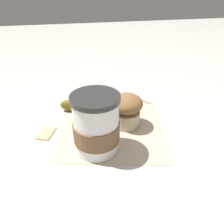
# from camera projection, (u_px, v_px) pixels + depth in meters

# --- Properties ---
(ground_plane) EXTENTS (3.00, 3.00, 0.00)m
(ground_plane) POSITION_uv_depth(u_px,v_px,m) (112.00, 128.00, 0.54)
(ground_plane) COLOR beige
(paper_napkin) EXTENTS (0.30, 0.30, 0.00)m
(paper_napkin) POSITION_uv_depth(u_px,v_px,m) (112.00, 128.00, 0.53)
(paper_napkin) COLOR beige
(paper_napkin) RESTS_ON ground_plane
(coffee_cup) EXTENTS (0.10, 0.10, 0.13)m
(coffee_cup) POSITION_uv_depth(u_px,v_px,m) (96.00, 125.00, 0.44)
(coffee_cup) COLOR white
(coffee_cup) RESTS_ON paper_napkin
(muffin) EXTENTS (0.08, 0.08, 0.08)m
(muffin) POSITION_uv_depth(u_px,v_px,m) (127.00, 109.00, 0.52)
(muffin) COLOR beige
(muffin) RESTS_ON paper_napkin
(banana) EXTENTS (0.10, 0.16, 0.03)m
(banana) POSITION_uv_depth(u_px,v_px,m) (91.00, 107.00, 0.59)
(banana) COLOR gold
(banana) RESTS_ON paper_napkin
(sugar_packet) EXTENTS (0.06, 0.05, 0.01)m
(sugar_packet) POSITION_uv_depth(u_px,v_px,m) (46.00, 133.00, 0.51)
(sugar_packet) COLOR #E0B27F
(sugar_packet) RESTS_ON ground_plane
(wooden_stirrer) EXTENTS (0.09, 0.07, 0.00)m
(wooden_stirrer) POSITION_uv_depth(u_px,v_px,m) (137.00, 98.00, 0.67)
(wooden_stirrer) COLOR #9E7547
(wooden_stirrer) RESTS_ON ground_plane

